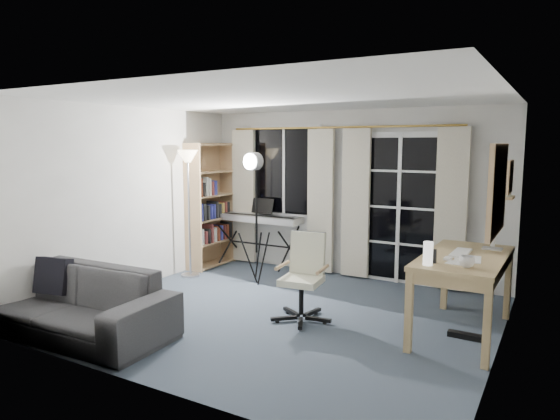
% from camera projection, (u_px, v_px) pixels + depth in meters
% --- Properties ---
extents(floor, '(4.50, 4.00, 0.02)m').
position_uv_depth(floor, '(281.00, 315.00, 5.65)').
color(floor, '#3A4655').
rests_on(floor, ground).
extents(window, '(1.20, 0.08, 1.40)m').
position_uv_depth(window, '(285.00, 171.00, 7.67)').
color(window, white).
rests_on(window, floor).
extents(french_door, '(1.32, 0.09, 2.11)m').
position_uv_depth(french_door, '(399.00, 209.00, 6.84)').
color(french_door, white).
rests_on(french_door, floor).
extents(curtains, '(3.60, 0.07, 2.13)m').
position_uv_depth(curtains, '(337.00, 201.00, 7.19)').
color(curtains, gold).
rests_on(curtains, floor).
extents(bookshelf, '(0.31, 0.90, 1.93)m').
position_uv_depth(bookshelf, '(208.00, 208.00, 7.80)').
color(bookshelf, tan).
rests_on(bookshelf, floor).
extents(torchiere_lamp, '(0.29, 0.29, 1.83)m').
position_uv_depth(torchiere_lamp, '(188.00, 175.00, 7.09)').
color(torchiere_lamp, '#B2B2B7').
rests_on(torchiere_lamp, floor).
extents(keyboard_piano, '(1.39, 0.67, 1.00)m').
position_uv_depth(keyboard_piano, '(259.00, 219.00, 7.68)').
color(keyboard_piano, black).
rests_on(keyboard_piano, floor).
extents(studio_light, '(0.36, 0.37, 1.84)m').
position_uv_depth(studio_light, '(254.00, 177.00, 6.76)').
color(studio_light, black).
rests_on(studio_light, floor).
extents(office_chair, '(0.65, 0.66, 0.95)m').
position_uv_depth(office_chair, '(305.00, 268.00, 5.48)').
color(office_chair, black).
rests_on(office_chair, floor).
extents(desk, '(0.79, 1.53, 0.81)m').
position_uv_depth(desk, '(464.00, 265.00, 4.97)').
color(desk, tan).
rests_on(desk, floor).
extents(monitor, '(0.20, 0.59, 0.51)m').
position_uv_depth(monitor, '(493.00, 220.00, 5.21)').
color(monitor, silver).
rests_on(monitor, desk).
extents(desk_clutter, '(0.49, 0.92, 1.03)m').
position_uv_depth(desk_clutter, '(452.00, 277.00, 4.81)').
color(desk_clutter, white).
rests_on(desk_clutter, desk).
extents(mug, '(0.14, 0.11, 0.13)m').
position_uv_depth(mug, '(467.00, 260.00, 4.47)').
color(mug, silver).
rests_on(mug, desk).
extents(wall_mirror, '(0.04, 0.94, 0.74)m').
position_uv_depth(wall_mirror, '(497.00, 189.00, 4.05)').
color(wall_mirror, tan).
rests_on(wall_mirror, floor).
extents(framed_print, '(0.03, 0.42, 0.32)m').
position_uv_depth(framed_print, '(509.00, 177.00, 4.82)').
color(framed_print, tan).
rests_on(framed_print, floor).
extents(wall_shelf, '(0.16, 0.30, 0.18)m').
position_uv_depth(wall_shelf, '(506.00, 192.00, 5.31)').
color(wall_shelf, tan).
rests_on(wall_shelf, floor).
extents(sofa, '(2.31, 0.76, 0.89)m').
position_uv_depth(sofa, '(66.00, 290.00, 5.06)').
color(sofa, '#2F2F31').
rests_on(sofa, floor).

